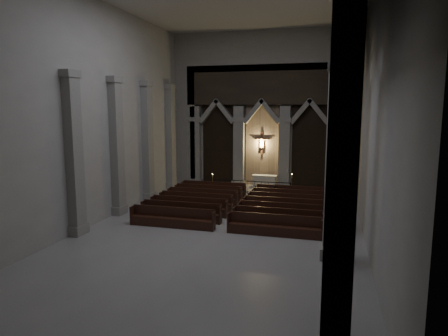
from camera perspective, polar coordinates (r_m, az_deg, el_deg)
name	(u,v)px	position (r m, az deg, el deg)	size (l,w,h in m)	color
room	(222,80)	(19.91, -0.30, 12.47)	(24.00, 24.10, 12.00)	gray
sanctuary_wall	(262,103)	(31.13, 5.46, 9.22)	(14.00, 0.77, 12.00)	gray
right_arcade	(339,75)	(20.53, 16.10, 12.66)	(1.00, 24.00, 12.00)	gray
left_pilasters	(134,145)	(25.76, -12.80, 3.15)	(0.60, 13.00, 8.03)	gray
sanctuary_step	(259,189)	(30.83, 4.99, -3.00)	(8.50, 2.60, 0.15)	gray
altar	(265,181)	(31.01, 5.81, -1.89)	(1.90, 0.76, 0.96)	beige
altar_rail	(255,185)	(29.05, 4.40, -2.49)	(5.23, 0.09, 1.03)	black
candle_stand_left	(213,186)	(30.33, -1.65, -2.62)	(0.22, 0.22, 1.32)	#B18836
candle_stand_right	(291,190)	(28.99, 9.61, -3.11)	(0.27, 0.27, 1.61)	#B18836
pews	(238,207)	(24.17, 2.06, -5.58)	(10.08, 8.13, 1.04)	black
worshipper	(275,193)	(27.18, 7.32, -3.56)	(0.41, 0.27, 1.14)	black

